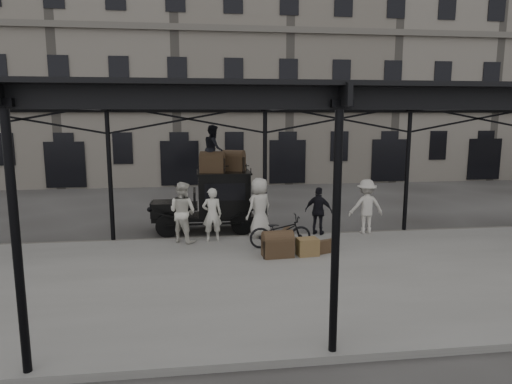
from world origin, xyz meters
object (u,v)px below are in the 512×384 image
steamer_trunk_roof_near (212,164)px  steamer_trunk_platform (278,246)px  bicycle (280,231)px  porter_left (212,215)px  porter_official (319,211)px  taxi (215,198)px

steamer_trunk_roof_near → steamer_trunk_platform: steamer_trunk_roof_near is taller
bicycle → porter_left: bearing=61.9°
porter_left → bicycle: size_ratio=0.91×
porter_left → porter_official: 3.63m
steamer_trunk_platform → porter_left: bearing=128.1°
taxi → bicycle: size_ratio=1.91×
taxi → porter_official: 3.77m
taxi → steamer_trunk_platform: (1.62, -3.78, -0.74)m
porter_left → porter_official: (3.61, 0.33, -0.06)m
taxi → steamer_trunk_roof_near: (-0.08, -0.25, 1.29)m
bicycle → steamer_trunk_roof_near: steamer_trunk_roof_near is taller
porter_left → steamer_trunk_platform: bearing=130.7°
bicycle → steamer_trunk_platform: bicycle is taller
porter_left → bicycle: 2.31m
porter_left → steamer_trunk_platform: (1.80, -1.92, -0.55)m
taxi → porter_official: bearing=-24.1°
porter_left → porter_official: size_ratio=1.07×
porter_left → steamer_trunk_platform: size_ratio=2.00×
taxi → bicycle: (1.87, -2.87, -0.55)m
porter_official → steamer_trunk_platform: porter_official is taller
steamer_trunk_roof_near → steamer_trunk_platform: (1.70, -3.53, -2.02)m
porter_official → steamer_trunk_roof_near: 4.04m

